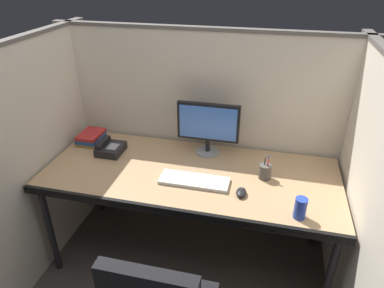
{
  "coord_description": "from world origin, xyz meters",
  "views": [
    {
      "loc": [
        0.45,
        -1.53,
        1.98
      ],
      "look_at": [
        0.0,
        0.35,
        0.92
      ],
      "focal_mm": 32.37,
      "sensor_mm": 36.0,
      "label": 1
    }
  ],
  "objects_px": {
    "keyboard_main": "(194,181)",
    "book_stack": "(91,137)",
    "computer_mouse": "(241,192)",
    "monitor_center": "(208,125)",
    "soda_can": "(300,208)",
    "desk_phone": "(110,148)",
    "desk": "(190,179)",
    "pen_cup": "(265,171)"
  },
  "relations": [
    {
      "from": "keyboard_main",
      "to": "book_stack",
      "type": "bearing_deg",
      "value": 158.9
    },
    {
      "from": "keyboard_main",
      "to": "computer_mouse",
      "type": "xyz_separation_m",
      "value": [
        0.3,
        -0.06,
        0.01
      ]
    },
    {
      "from": "keyboard_main",
      "to": "monitor_center",
      "type": "bearing_deg",
      "value": 88.97
    },
    {
      "from": "keyboard_main",
      "to": "computer_mouse",
      "type": "relative_size",
      "value": 4.48
    },
    {
      "from": "monitor_center",
      "to": "soda_can",
      "type": "relative_size",
      "value": 3.52
    },
    {
      "from": "keyboard_main",
      "to": "book_stack",
      "type": "xyz_separation_m",
      "value": [
        -0.88,
        0.34,
        0.02
      ]
    },
    {
      "from": "computer_mouse",
      "to": "desk_phone",
      "type": "xyz_separation_m",
      "value": [
        -0.97,
        0.28,
        0.02
      ]
    },
    {
      "from": "soda_can",
      "to": "computer_mouse",
      "type": "bearing_deg",
      "value": 158.93
    },
    {
      "from": "computer_mouse",
      "to": "soda_can",
      "type": "bearing_deg",
      "value": -21.07
    },
    {
      "from": "desk",
      "to": "book_stack",
      "type": "relative_size",
      "value": 8.8
    },
    {
      "from": "monitor_center",
      "to": "book_stack",
      "type": "height_order",
      "value": "monitor_center"
    },
    {
      "from": "keyboard_main",
      "to": "computer_mouse",
      "type": "bearing_deg",
      "value": -11.61
    },
    {
      "from": "monitor_center",
      "to": "soda_can",
      "type": "bearing_deg",
      "value": -42.7
    },
    {
      "from": "computer_mouse",
      "to": "pen_cup",
      "type": "xyz_separation_m",
      "value": [
        0.12,
        0.21,
        0.03
      ]
    },
    {
      "from": "computer_mouse",
      "to": "soda_can",
      "type": "height_order",
      "value": "soda_can"
    },
    {
      "from": "desk",
      "to": "computer_mouse",
      "type": "relative_size",
      "value": 19.79
    },
    {
      "from": "desk",
      "to": "desk_phone",
      "type": "bearing_deg",
      "value": 168.55
    },
    {
      "from": "desk",
      "to": "keyboard_main",
      "type": "height_order",
      "value": "keyboard_main"
    },
    {
      "from": "pen_cup",
      "to": "soda_can",
      "type": "bearing_deg",
      "value": -59.06
    },
    {
      "from": "soda_can",
      "to": "keyboard_main",
      "type": "bearing_deg",
      "value": 163.33
    },
    {
      "from": "book_stack",
      "to": "desk_phone",
      "type": "height_order",
      "value": "desk_phone"
    },
    {
      "from": "keyboard_main",
      "to": "pen_cup",
      "type": "bearing_deg",
      "value": 19.61
    },
    {
      "from": "keyboard_main",
      "to": "computer_mouse",
      "type": "distance_m",
      "value": 0.3
    },
    {
      "from": "desk",
      "to": "soda_can",
      "type": "relative_size",
      "value": 15.57
    },
    {
      "from": "desk",
      "to": "keyboard_main",
      "type": "relative_size",
      "value": 4.42
    },
    {
      "from": "desk_phone",
      "to": "monitor_center",
      "type": "bearing_deg",
      "value": 13.38
    },
    {
      "from": "soda_can",
      "to": "pen_cup",
      "type": "distance_m",
      "value": 0.39
    },
    {
      "from": "pen_cup",
      "to": "desk",
      "type": "bearing_deg",
      "value": -173.46
    },
    {
      "from": "soda_can",
      "to": "pen_cup",
      "type": "height_order",
      "value": "pen_cup"
    },
    {
      "from": "monitor_center",
      "to": "soda_can",
      "type": "xyz_separation_m",
      "value": [
        0.61,
        -0.57,
        -0.15
      ]
    },
    {
      "from": "monitor_center",
      "to": "keyboard_main",
      "type": "height_order",
      "value": "monitor_center"
    },
    {
      "from": "desk",
      "to": "desk_phone",
      "type": "xyz_separation_m",
      "value": [
        -0.62,
        0.12,
        0.08
      ]
    },
    {
      "from": "monitor_center",
      "to": "computer_mouse",
      "type": "bearing_deg",
      "value": -56.73
    },
    {
      "from": "monitor_center",
      "to": "desk_phone",
      "type": "xyz_separation_m",
      "value": [
        -0.68,
        -0.16,
        -0.18
      ]
    },
    {
      "from": "desk",
      "to": "pen_cup",
      "type": "bearing_deg",
      "value": 6.54
    },
    {
      "from": "monitor_center",
      "to": "keyboard_main",
      "type": "distance_m",
      "value": 0.43
    },
    {
      "from": "keyboard_main",
      "to": "desk_phone",
      "type": "xyz_separation_m",
      "value": [
        -0.67,
        0.22,
        0.02
      ]
    },
    {
      "from": "soda_can",
      "to": "pen_cup",
      "type": "xyz_separation_m",
      "value": [
        -0.2,
        0.34,
        -0.01
      ]
    },
    {
      "from": "desk",
      "to": "monitor_center",
      "type": "bearing_deg",
      "value": 78.17
    },
    {
      "from": "computer_mouse",
      "to": "pen_cup",
      "type": "bearing_deg",
      "value": 59.69
    },
    {
      "from": "computer_mouse",
      "to": "desk_phone",
      "type": "height_order",
      "value": "desk_phone"
    },
    {
      "from": "book_stack",
      "to": "computer_mouse",
      "type": "bearing_deg",
      "value": -18.79
    }
  ]
}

